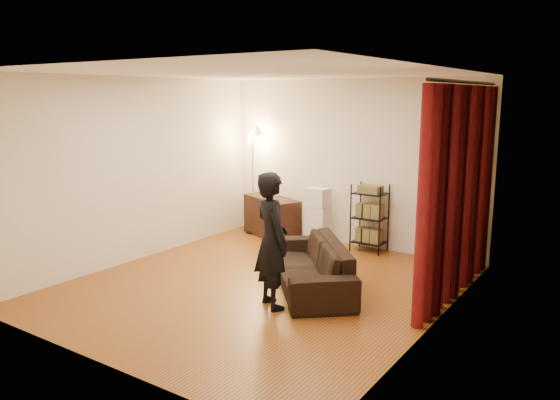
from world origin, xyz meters
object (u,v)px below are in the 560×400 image
Objects in this scene: wire_shelf at (369,218)px; floor_lamp at (253,182)px; person at (272,240)px; media_cabinet at (272,217)px; sofa at (311,264)px; storage_boxes at (317,216)px.

floor_lamp is (-2.23, -0.07, 0.39)m from wire_shelf.
person reaches higher than media_cabinet.
person is 1.34× the size of media_cabinet.
person is 0.85× the size of floor_lamp.
floor_lamp is at bearing -169.53° from sofa.
person is 1.48× the size of wire_shelf.
wire_shelf reaches higher than media_cabinet.
wire_shelf is at bearing 141.59° from sofa.
wire_shelf is (-0.08, 1.92, 0.24)m from sofa.
floor_lamp is at bearing -18.23° from person.
wire_shelf is (0.90, 0.08, 0.07)m from storage_boxes.
media_cabinet is (-1.88, 1.82, 0.05)m from sofa.
person is at bearing -49.66° from floor_lamp.
floor_lamp is (-2.28, 2.68, 0.13)m from person.
floor_lamp is at bearing 170.67° from wire_shelf.
media_cabinet is 0.92m from storage_boxes.
person is at bearing -32.53° from media_cabinet.
storage_boxes is at bearing 174.22° from wire_shelf.
media_cabinet is 0.72m from floor_lamp.
floor_lamp reaches higher than wire_shelf.
person is at bearing -100.17° from wire_shelf.
storage_boxes is (-0.95, 2.67, -0.32)m from person.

